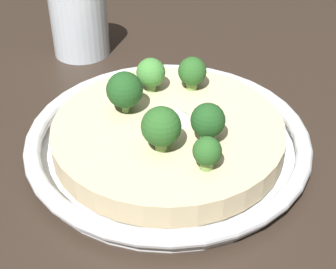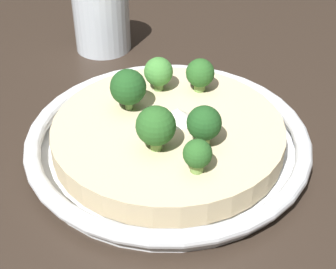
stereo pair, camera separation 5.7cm
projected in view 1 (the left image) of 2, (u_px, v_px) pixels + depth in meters
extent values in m
plane|color=#2D231C|center=(168.00, 151.00, 0.59)|extent=(6.00, 6.00, 0.00)
cylinder|color=silver|center=(168.00, 148.00, 0.58)|extent=(0.30, 0.30, 0.01)
torus|color=silver|center=(168.00, 138.00, 0.58)|extent=(0.32, 0.32, 0.02)
cylinder|color=#CCB78E|center=(168.00, 134.00, 0.57)|extent=(0.26, 0.26, 0.03)
cone|color=white|center=(178.00, 115.00, 0.57)|extent=(0.04, 0.04, 0.02)
cylinder|color=#759E4C|center=(161.00, 141.00, 0.52)|extent=(0.02, 0.02, 0.02)
sphere|color=#285B23|center=(161.00, 126.00, 0.51)|extent=(0.04, 0.04, 0.04)
cylinder|color=#668E47|center=(125.00, 104.00, 0.58)|extent=(0.01, 0.01, 0.02)
sphere|color=#1E4C1E|center=(125.00, 90.00, 0.57)|extent=(0.04, 0.04, 0.04)
cylinder|color=#668E47|center=(151.00, 84.00, 0.62)|extent=(0.01, 0.01, 0.02)
sphere|color=#428438|center=(151.00, 72.00, 0.61)|extent=(0.03, 0.03, 0.03)
cylinder|color=#759E4C|center=(192.00, 82.00, 0.62)|extent=(0.02, 0.02, 0.02)
sphere|color=#285B23|center=(192.00, 71.00, 0.61)|extent=(0.03, 0.03, 0.03)
cylinder|color=#84A856|center=(207.00, 134.00, 0.53)|extent=(0.02, 0.02, 0.02)
sphere|color=#1E4C1E|center=(208.00, 120.00, 0.52)|extent=(0.04, 0.04, 0.04)
cylinder|color=#759E4C|center=(207.00, 162.00, 0.50)|extent=(0.02, 0.02, 0.02)
sphere|color=#285B23|center=(207.00, 151.00, 0.49)|extent=(0.03, 0.03, 0.03)
cylinder|color=silver|center=(79.00, 21.00, 0.75)|extent=(0.08, 0.08, 0.10)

